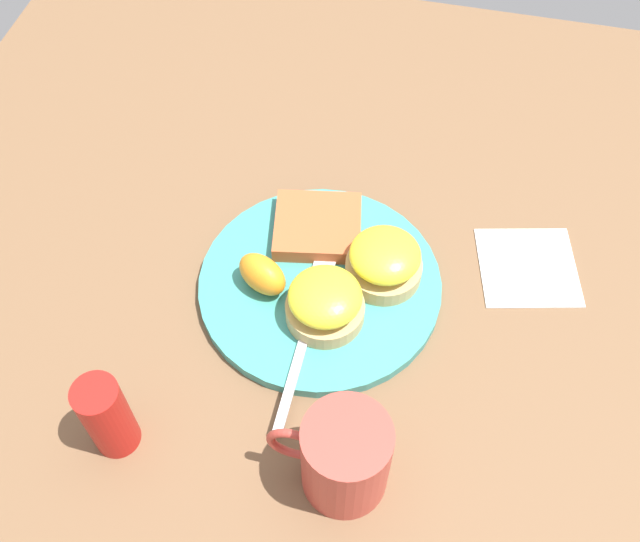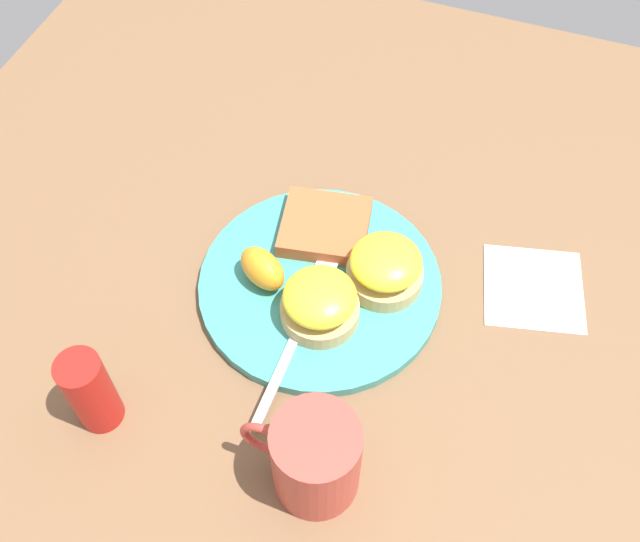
{
  "view_description": "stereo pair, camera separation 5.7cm",
  "coord_description": "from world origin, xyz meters",
  "px_view_note": "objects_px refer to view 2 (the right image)",
  "views": [
    {
      "loc": [
        -0.1,
        0.45,
        0.7
      ],
      "look_at": [
        0.0,
        0.0,
        0.03
      ],
      "focal_mm": 42.0,
      "sensor_mm": 36.0,
      "label": 1
    },
    {
      "loc": [
        -0.16,
        0.44,
        0.7
      ],
      "look_at": [
        0.0,
        0.0,
        0.03
      ],
      "focal_mm": 42.0,
      "sensor_mm": 36.0,
      "label": 2
    }
  ],
  "objects_px": {
    "sandwich_benedict_right": "(385,268)",
    "condiment_bottle": "(90,391)",
    "hashbrown_patty": "(325,227)",
    "cup": "(314,458)",
    "sandwich_benedict_left": "(320,303)",
    "orange_wedge": "(262,269)",
    "fork": "(302,326)"
  },
  "relations": [
    {
      "from": "orange_wedge",
      "to": "condiment_bottle",
      "type": "height_order",
      "value": "condiment_bottle"
    },
    {
      "from": "sandwich_benedict_left",
      "to": "orange_wedge",
      "type": "relative_size",
      "value": 1.41
    },
    {
      "from": "sandwich_benedict_right",
      "to": "fork",
      "type": "height_order",
      "value": "sandwich_benedict_right"
    },
    {
      "from": "fork",
      "to": "condiment_bottle",
      "type": "distance_m",
      "value": 0.22
    },
    {
      "from": "hashbrown_patty",
      "to": "condiment_bottle",
      "type": "distance_m",
      "value": 0.32
    },
    {
      "from": "sandwich_benedict_left",
      "to": "cup",
      "type": "relative_size",
      "value": 0.74
    },
    {
      "from": "cup",
      "to": "condiment_bottle",
      "type": "height_order",
      "value": "cup"
    },
    {
      "from": "hashbrown_patty",
      "to": "fork",
      "type": "xyz_separation_m",
      "value": [
        -0.02,
        0.13,
        -0.01
      ]
    },
    {
      "from": "hashbrown_patty",
      "to": "cup",
      "type": "height_order",
      "value": "cup"
    },
    {
      "from": "sandwich_benedict_left",
      "to": "sandwich_benedict_right",
      "type": "height_order",
      "value": "same"
    },
    {
      "from": "sandwich_benedict_left",
      "to": "condiment_bottle",
      "type": "bearing_deg",
      "value": 45.98
    },
    {
      "from": "hashbrown_patty",
      "to": "condiment_bottle",
      "type": "bearing_deg",
      "value": 64.42
    },
    {
      "from": "sandwich_benedict_right",
      "to": "cup",
      "type": "relative_size",
      "value": 0.74
    },
    {
      "from": "sandwich_benedict_left",
      "to": "fork",
      "type": "xyz_separation_m",
      "value": [
        0.01,
        0.02,
        -0.02
      ]
    },
    {
      "from": "orange_wedge",
      "to": "cup",
      "type": "height_order",
      "value": "cup"
    },
    {
      "from": "sandwich_benedict_right",
      "to": "fork",
      "type": "bearing_deg",
      "value": 53.43
    },
    {
      "from": "cup",
      "to": "orange_wedge",
      "type": "bearing_deg",
      "value": -55.44
    },
    {
      "from": "sandwich_benedict_left",
      "to": "fork",
      "type": "distance_m",
      "value": 0.03
    },
    {
      "from": "sandwich_benedict_left",
      "to": "cup",
      "type": "bearing_deg",
      "value": 108.32
    },
    {
      "from": "sandwich_benedict_right",
      "to": "condiment_bottle",
      "type": "distance_m",
      "value": 0.33
    },
    {
      "from": "orange_wedge",
      "to": "fork",
      "type": "bearing_deg",
      "value": 145.39
    },
    {
      "from": "hashbrown_patty",
      "to": "cup",
      "type": "xyz_separation_m",
      "value": [
        -0.09,
        0.27,
        0.03
      ]
    },
    {
      "from": "orange_wedge",
      "to": "fork",
      "type": "height_order",
      "value": "orange_wedge"
    },
    {
      "from": "sandwich_benedict_left",
      "to": "orange_wedge",
      "type": "bearing_deg",
      "value": -16.86
    },
    {
      "from": "sandwich_benedict_left",
      "to": "orange_wedge",
      "type": "xyz_separation_m",
      "value": [
        0.07,
        -0.02,
        -0.0
      ]
    },
    {
      "from": "sandwich_benedict_right",
      "to": "cup",
      "type": "bearing_deg",
      "value": 90.83
    },
    {
      "from": "sandwich_benedict_right",
      "to": "hashbrown_patty",
      "type": "height_order",
      "value": "sandwich_benedict_right"
    },
    {
      "from": "sandwich_benedict_left",
      "to": "sandwich_benedict_right",
      "type": "bearing_deg",
      "value": -127.66
    },
    {
      "from": "condiment_bottle",
      "to": "orange_wedge",
      "type": "bearing_deg",
      "value": -115.58
    },
    {
      "from": "cup",
      "to": "condiment_bottle",
      "type": "distance_m",
      "value": 0.22
    },
    {
      "from": "hashbrown_patty",
      "to": "orange_wedge",
      "type": "bearing_deg",
      "value": 64.43
    },
    {
      "from": "condiment_bottle",
      "to": "fork",
      "type": "bearing_deg",
      "value": -135.23
    }
  ]
}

